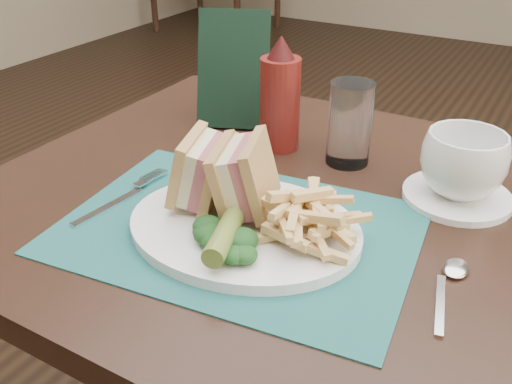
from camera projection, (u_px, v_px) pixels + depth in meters
floor at (370, 356)px, 1.55m from camera, size 7.00×7.00×0.00m
table_main at (290, 384)px, 0.99m from camera, size 0.90×0.75×0.75m
placemat at (238, 229)px, 0.73m from camera, size 0.48×0.37×0.00m
plate at (244, 228)px, 0.72m from camera, size 0.33×0.28×0.01m
sandwich_half_a at (187, 168)px, 0.74m from camera, size 0.10×0.11×0.10m
sandwich_half_b at (229, 175)px, 0.72m from camera, size 0.10×0.12×0.10m
kale_garnish at (223, 241)px, 0.66m from camera, size 0.11×0.08×0.03m
pickle_spear at (227, 231)px, 0.66m from camera, size 0.06×0.12×0.03m
fries_pile at (305, 212)px, 0.68m from camera, size 0.18×0.20×0.06m
fork at (123, 195)px, 0.80m from camera, size 0.05×0.17×0.01m
spoon at (446, 289)px, 0.62m from camera, size 0.07×0.15×0.01m
saucer at (457, 196)px, 0.80m from camera, size 0.19×0.19×0.01m
coffee_cup at (463, 164)px, 0.77m from camera, size 0.15×0.15×0.09m
drinking_glass at (350, 124)px, 0.87m from camera, size 0.08×0.08×0.13m
ketchup_bottle at (280, 93)px, 0.91m from camera, size 0.08×0.08×0.19m
check_presenter at (233, 70)px, 1.00m from camera, size 0.14×0.12×0.20m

